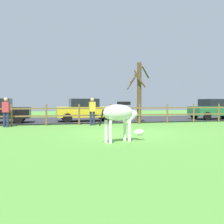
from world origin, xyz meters
TOP-DOWN VIEW (x-y plane):
  - ground_plane at (0.00, 0.00)m, footprint 60.00×60.00m
  - parking_asphalt at (0.00, 9.30)m, footprint 28.00×7.40m
  - paddock_fence at (-0.33, 5.00)m, footprint 21.46×0.11m
  - bare_tree at (2.60, 5.15)m, footprint 1.49×1.49m
  - zebra at (-0.90, -2.54)m, footprint 1.87×0.91m
  - crow_on_grass at (0.48, -0.45)m, footprint 0.21×0.10m
  - parked_car_green at (9.59, 7.09)m, footprint 4.05×1.98m
  - parked_car_yellow at (-0.55, 7.29)m, footprint 4.01×1.90m
  - visitor_left_of_tree at (-5.42, 4.46)m, footprint 0.40×0.29m
  - visitor_right_of_tree at (-0.58, 4.50)m, footprint 0.37×0.24m

SIDE VIEW (x-z plane):
  - ground_plane at x=0.00m, z-range 0.00..0.00m
  - parking_asphalt at x=0.00m, z-range 0.00..0.05m
  - crow_on_grass at x=0.48m, z-range 0.02..0.23m
  - paddock_fence at x=-0.33m, z-range 0.09..1.34m
  - parked_car_green at x=9.59m, z-range 0.06..1.62m
  - parked_car_yellow at x=-0.55m, z-range 0.06..1.62m
  - visitor_left_of_tree at x=-5.42m, z-range 0.09..1.73m
  - visitor_right_of_tree at x=-0.58m, z-range 0.09..1.73m
  - zebra at x=-0.90m, z-range 0.22..1.63m
  - bare_tree at x=2.60m, z-range 0.15..4.06m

